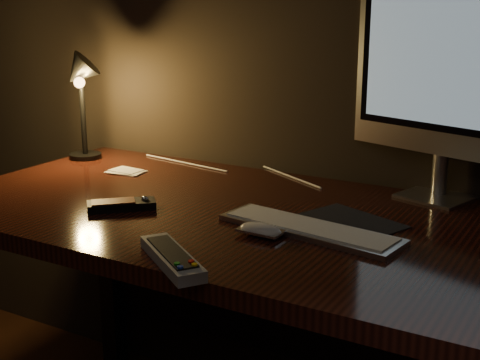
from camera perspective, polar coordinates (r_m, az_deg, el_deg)
The scene contains 10 objects.
desk at distance 1.62m, azimuth 3.07°, elevation -6.71°, with size 1.60×0.75×0.75m.
monitor at distance 1.65m, azimuth 17.07°, elevation 8.54°, with size 0.47×0.18×0.51m.
keyboard at distance 1.41m, azimuth 5.96°, elevation -4.13°, with size 0.40×0.11×0.02m, color silver.
mousepad at distance 1.48m, azimuth 9.03°, elevation -3.61°, with size 0.22×0.18×0.00m, color black.
mouse at distance 1.39m, azimuth 1.77°, elevation -4.41°, with size 0.10×0.05×0.02m, color white.
media_remote at distance 1.58m, azimuth -10.08°, elevation -2.09°, with size 0.15×0.15×0.03m.
tv_remote at distance 1.25m, azimuth -5.83°, elevation -6.59°, with size 0.21×0.17×0.03m.
papers at distance 1.92m, azimuth -9.71°, elevation 0.74°, with size 0.10×0.07×0.01m, color white.
desk_lamp at distance 2.04m, azimuth -13.51°, elevation 7.70°, with size 0.17×0.18×0.33m.
cable at distance 1.91m, azimuth -0.67°, elevation 0.88°, with size 0.01×0.01×0.63m, color white.
Camera 1 is at (0.68, 0.59, 1.22)m, focal length 50.00 mm.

